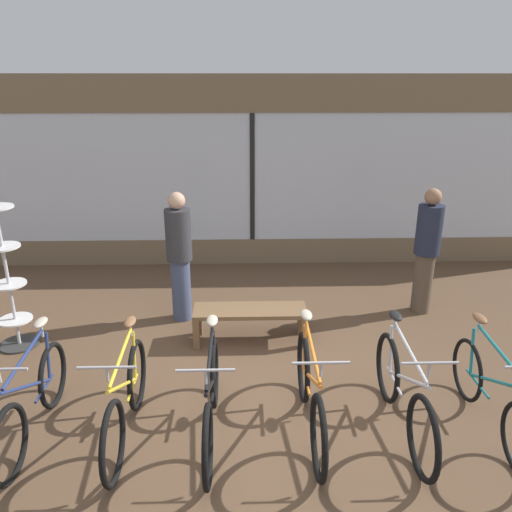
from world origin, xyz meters
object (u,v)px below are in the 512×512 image
at_px(accessory_rack, 10,289).
at_px(bicycle_center_right, 310,394).
at_px(bicycle_far_right, 491,395).
at_px(display_bench, 250,315).
at_px(bicycle_center_left, 211,401).
at_px(bicycle_left, 126,401).
at_px(bicycle_right, 403,395).
at_px(customer_near_rack, 427,249).
at_px(bicycle_far_left, 33,401).
at_px(customer_by_window, 179,254).

bearing_deg(accessory_rack, bicycle_center_right, -26.33).
relative_size(bicycle_far_right, display_bench, 1.22).
bearing_deg(bicycle_center_left, bicycle_left, 178.53).
xyz_separation_m(bicycle_left, bicycle_right, (2.53, 0.01, 0.01)).
distance_m(bicycle_left, bicycle_far_right, 3.36).
bearing_deg(accessory_rack, bicycle_far_right, -18.72).
distance_m(accessory_rack, customer_near_rack, 5.37).
relative_size(bicycle_left, display_bench, 1.20).
bearing_deg(bicycle_right, customer_near_rack, 67.44).
height_order(bicycle_far_right, accessory_rack, accessory_rack).
xyz_separation_m(bicycle_center_right, bicycle_right, (0.86, -0.03, -0.00)).
bearing_deg(bicycle_center_right, display_bench, 107.03).
height_order(bicycle_far_left, bicycle_right, bicycle_right).
xyz_separation_m(bicycle_far_left, bicycle_left, (0.85, -0.04, 0.01)).
height_order(bicycle_far_left, customer_by_window, customer_by_window).
bearing_deg(display_bench, bicycle_far_left, -139.34).
bearing_deg(bicycle_left, customer_near_rack, 35.29).
distance_m(bicycle_center_left, bicycle_right, 1.76).
xyz_separation_m(accessory_rack, customer_by_window, (1.95, 0.68, 0.18)).
height_order(accessory_rack, display_bench, accessory_rack).
bearing_deg(display_bench, bicycle_center_right, -72.97).
distance_m(customer_near_rack, customer_by_window, 3.36).
bearing_deg(customer_by_window, bicycle_left, -95.43).
bearing_deg(customer_by_window, customer_near_rack, 2.19).
distance_m(accessory_rack, display_bench, 2.91).
height_order(bicycle_left, customer_by_window, customer_by_window).
relative_size(bicycle_center_left, bicycle_far_right, 1.02).
distance_m(bicycle_far_left, bicycle_left, 0.85).
bearing_deg(bicycle_far_left, bicycle_far_right, -0.44).
xyz_separation_m(bicycle_center_left, customer_near_rack, (2.81, 2.56, 0.55)).
height_order(bicycle_left, customer_near_rack, customer_near_rack).
relative_size(bicycle_right, bicycle_far_right, 1.03).
xyz_separation_m(bicycle_right, customer_by_window, (-2.31, 2.39, 0.55)).
height_order(bicycle_center_right, bicycle_far_right, bicycle_center_right).
height_order(accessory_rack, customer_near_rack, accessory_rack).
bearing_deg(bicycle_right, bicycle_center_right, 178.08).
bearing_deg(bicycle_center_right, bicycle_left, -178.57).
xyz_separation_m(display_bench, customer_by_window, (-0.92, 0.65, 0.57)).
bearing_deg(bicycle_center_right, bicycle_far_left, -179.88).
height_order(bicycle_far_left, display_bench, bicycle_far_left).
height_order(bicycle_center_right, bicycle_right, bicycle_center_right).
xyz_separation_m(bicycle_center_left, bicycle_far_right, (2.58, 0.02, -0.01)).
relative_size(bicycle_center_right, accessory_rack, 0.95).
distance_m(bicycle_far_left, display_bench, 2.64).
relative_size(bicycle_far_left, bicycle_center_left, 0.96).
distance_m(bicycle_center_left, customer_by_window, 2.55).
height_order(bicycle_center_left, bicycle_far_right, bicycle_center_left).
height_order(bicycle_left, bicycle_right, bicycle_right).
xyz_separation_m(bicycle_right, customer_near_rack, (1.05, 2.52, 0.55)).
height_order(bicycle_right, customer_by_window, customer_by_window).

